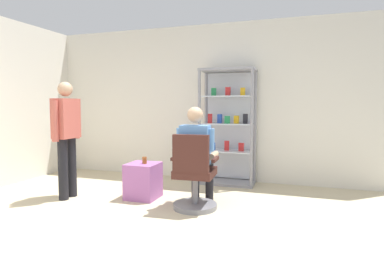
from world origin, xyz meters
name	(u,v)px	position (x,y,z in m)	size (l,w,h in m)	color
ground_plane	(121,249)	(0.00, 0.00, 0.00)	(7.20, 7.20, 0.00)	#C6B793
back_wall	(209,103)	(0.00, 3.00, 1.35)	(6.00, 0.10, 2.70)	silver
display_cabinet_main	(228,126)	(0.40, 2.76, 0.96)	(0.90, 0.45, 1.90)	gray
office_chair	(194,179)	(0.29, 1.27, 0.39)	(0.58, 0.56, 0.96)	slate
seated_shopkeeper	(197,151)	(0.28, 1.43, 0.71)	(0.50, 0.58, 1.29)	black
storage_crate	(143,181)	(-0.55, 1.51, 0.25)	(0.42, 0.42, 0.50)	#9E599E
tea_glass	(144,160)	(-0.51, 1.49, 0.54)	(0.06, 0.06, 0.10)	brown
standing_customer	(66,132)	(-1.56, 1.19, 0.93)	(0.22, 0.52, 1.63)	black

